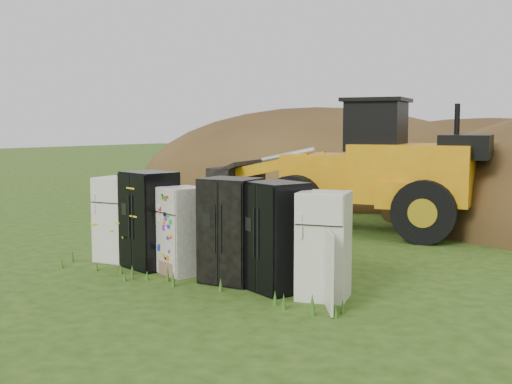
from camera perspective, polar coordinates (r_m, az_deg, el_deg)
ground at (r=11.48m, az=-3.94°, el=-7.68°), size 120.00×120.00×0.00m
fridge_leftmost at (r=13.03m, az=-12.15°, el=-2.38°), size 0.86×0.84×1.69m
fridge_black_side at (r=12.32m, az=-9.43°, el=-2.46°), size 1.09×0.93×1.83m
fridge_sticker at (r=11.72m, az=-6.56°, el=-3.45°), size 0.87×0.83×1.59m
fridge_dark_mid at (r=11.03m, az=-2.25°, el=-3.44°), size 1.00×0.86×1.81m
fridge_black_right at (r=10.47m, az=1.83°, el=-4.00°), size 1.09×1.00×1.79m
fridge_open_door at (r=10.08m, az=6.03°, el=-4.74°), size 0.93×0.90×1.68m
wheel_loader at (r=16.62m, az=7.74°, el=2.40°), size 7.40×4.21×3.37m
dirt_mound_left at (r=26.44m, az=5.36°, el=0.08°), size 16.36×12.27×6.85m
dirt_mound_back at (r=28.32m, az=19.85°, el=0.14°), size 17.16×11.44×6.00m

